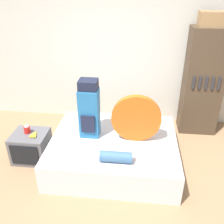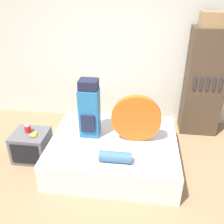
# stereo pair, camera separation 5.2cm
# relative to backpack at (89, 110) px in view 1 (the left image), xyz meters

# --- Properties ---
(ground_plane) EXTENTS (16.00, 16.00, 0.00)m
(ground_plane) POSITION_rel_backpack_xyz_m (0.28, -0.70, -0.86)
(ground_plane) COLOR #997551
(wall_back) EXTENTS (8.00, 0.05, 2.60)m
(wall_back) POSITION_rel_backpack_xyz_m (0.28, 1.38, 0.44)
(wall_back) COLOR silver
(wall_back) RESTS_ON ground_plane
(bed) EXTENTS (1.86, 1.54, 0.44)m
(bed) POSITION_rel_backpack_xyz_m (0.37, -0.08, -0.65)
(bed) COLOR silver
(bed) RESTS_ON ground_plane
(backpack) EXTENTS (0.29, 0.28, 0.88)m
(backpack) POSITION_rel_backpack_xyz_m (0.00, 0.00, 0.00)
(backpack) COLOR #23669E
(backpack) RESTS_ON bed
(tent_bag) EXTENTS (0.71, 0.09, 0.71)m
(tent_bag) POSITION_rel_backpack_xyz_m (0.69, -0.06, -0.07)
(tent_bag) COLOR #E05B19
(tent_bag) RESTS_ON bed
(sleeping_roll) EXTENTS (0.42, 0.15, 0.15)m
(sleeping_roll) POSITION_rel_backpack_xyz_m (0.45, -0.60, -0.35)
(sleeping_roll) COLOR #3D668E
(sleeping_roll) RESTS_ON bed
(television) EXTENTS (0.53, 0.50, 0.46)m
(television) POSITION_rel_backpack_xyz_m (-0.93, -0.13, -0.64)
(television) COLOR #5B5B60
(television) RESTS_ON ground_plane
(canister) EXTENTS (0.10, 0.10, 0.12)m
(canister) POSITION_rel_backpack_xyz_m (-0.96, -0.09, -0.35)
(canister) COLOR red
(canister) RESTS_ON television
(banana_bunch) EXTENTS (0.12, 0.16, 0.03)m
(banana_bunch) POSITION_rel_backpack_xyz_m (-0.83, -0.16, -0.39)
(banana_bunch) COLOR yellow
(banana_bunch) RESTS_ON television
(bookshelf) EXTENTS (0.64, 0.44, 1.88)m
(bookshelf) POSITION_rel_backpack_xyz_m (1.81, 1.06, 0.08)
(bookshelf) COLOR #473828
(bookshelf) RESTS_ON ground_plane
(cardboard_box) EXTENTS (0.43, 0.30, 0.23)m
(cardboard_box) POSITION_rel_backpack_xyz_m (1.79, 1.04, 1.13)
(cardboard_box) COLOR #99754C
(cardboard_box) RESTS_ON bookshelf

